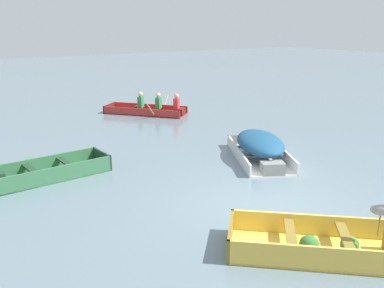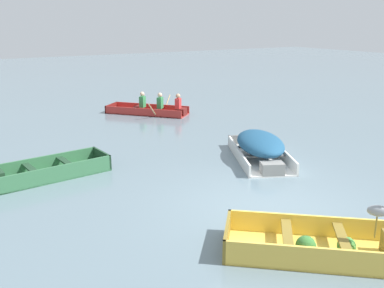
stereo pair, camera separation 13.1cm
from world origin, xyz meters
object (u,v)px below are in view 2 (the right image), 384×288
Objects in this scene: skiff_green_mid_moored at (44,172)px; rowboat_red_with_crew at (152,109)px; dinghy_yellow_foreground at (323,246)px; heron_on_dinghy at (379,209)px; skiff_white_near_moored at (260,146)px.

rowboat_red_with_crew reaches higher than skiff_green_mid_moored.
dinghy_yellow_foreground is 1.05m from heron_on_dinghy.
dinghy_yellow_foreground reaches higher than skiff_green_mid_moored.
skiff_green_mid_moored is 3.44× the size of heron_on_dinghy.
rowboat_red_with_crew is 3.75× the size of heron_on_dinghy.
skiff_white_near_moored is at bearing 69.73° from heron_on_dinghy.
skiff_white_near_moored is 0.97× the size of rowboat_red_with_crew.
heron_on_dinghy is (3.53, -6.46, 0.74)m from skiff_green_mid_moored.
heron_on_dinghy is (-1.79, -4.84, 0.48)m from skiff_white_near_moored.
heron_on_dinghy is at bearing -110.27° from skiff_white_near_moored.
heron_on_dinghy is (0.53, -0.54, 0.73)m from dinghy_yellow_foreground.
rowboat_red_with_crew is (5.48, 5.21, 0.05)m from skiff_green_mid_moored.
rowboat_red_with_crew is at bearing 80.52° from heron_on_dinghy.
heron_on_dinghy is at bearing -61.35° from skiff_green_mid_moored.
skiff_white_near_moored is at bearing -16.96° from skiff_green_mid_moored.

